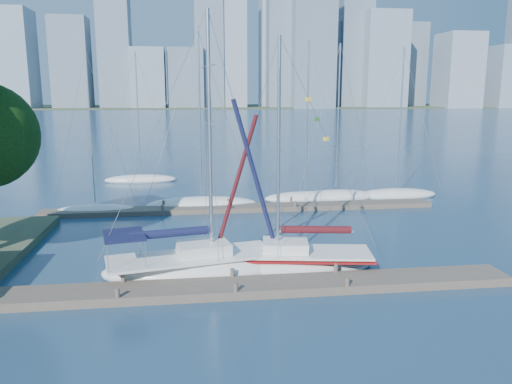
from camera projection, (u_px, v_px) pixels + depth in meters
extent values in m
plane|color=#182D4D|center=(234.00, 292.00, 22.59)|extent=(700.00, 700.00, 0.00)
cube|color=brown|center=(234.00, 288.00, 22.55)|extent=(26.00, 2.00, 0.40)
cube|color=brown|center=(242.00, 208.00, 38.37)|extent=(30.00, 1.80, 0.36)
cube|color=#38472D|center=(193.00, 107.00, 333.92)|extent=(800.00, 100.00, 1.50)
ellipsoid|color=white|center=(192.00, 270.00, 24.66)|extent=(9.17, 4.58, 1.54)
cube|color=white|center=(192.00, 256.00, 24.52)|extent=(8.49, 4.23, 0.12)
cube|color=white|center=(204.00, 248.00, 24.64)|extent=(2.79, 2.33, 0.56)
cylinder|color=silver|center=(210.00, 136.00, 23.71)|extent=(0.18, 0.18, 11.63)
cylinder|color=silver|center=(169.00, 235.00, 23.95)|extent=(4.09, 0.94, 0.10)
cylinder|color=#0F1433|center=(169.00, 233.00, 23.93)|extent=(3.83, 1.17, 0.41)
cube|color=#0F1433|center=(124.00, 235.00, 23.24)|extent=(2.30, 2.76, 0.08)
ellipsoid|color=white|center=(296.00, 264.00, 25.56)|extent=(8.44, 3.89, 1.43)
cube|color=white|center=(296.00, 252.00, 25.43)|extent=(7.82, 3.59, 0.11)
cube|color=white|center=(285.00, 246.00, 25.38)|extent=(2.52, 2.06, 0.52)
cylinder|color=silver|center=(279.00, 148.00, 24.42)|extent=(0.17, 0.17, 10.59)
cylinder|color=silver|center=(316.00, 231.00, 25.20)|extent=(3.82, 0.69, 0.10)
cylinder|color=#460F14|center=(316.00, 230.00, 25.18)|extent=(3.56, 0.93, 0.38)
cube|color=maroon|center=(296.00, 255.00, 25.46)|extent=(8.00, 3.72, 0.10)
ellipsoid|color=white|center=(96.00, 211.00, 37.55)|extent=(6.26, 2.60, 0.95)
cylinder|color=silver|center=(91.00, 129.00, 36.36)|extent=(0.10, 0.10, 10.93)
ellipsoid|color=white|center=(202.00, 204.00, 39.45)|extent=(9.04, 5.45, 1.23)
cylinder|color=silver|center=(200.00, 115.00, 38.08)|extent=(0.13, 0.13, 12.30)
ellipsoid|color=white|center=(306.00, 198.00, 42.02)|extent=(7.33, 4.24, 1.10)
cylinder|color=silver|center=(307.00, 116.00, 40.69)|extent=(0.12, 0.12, 12.07)
ellipsoid|color=white|center=(336.00, 197.00, 42.49)|extent=(7.48, 4.26, 1.16)
cylinder|color=silver|center=(338.00, 117.00, 41.19)|extent=(0.13, 0.13, 11.77)
ellipsoid|color=white|center=(396.00, 195.00, 43.28)|extent=(7.53, 4.64, 1.12)
cylinder|color=silver|center=(400.00, 118.00, 42.00)|extent=(0.12, 0.12, 11.61)
ellipsoid|color=white|center=(141.00, 180.00, 50.96)|extent=(7.35, 2.51, 1.06)
cylinder|color=silver|center=(138.00, 113.00, 49.65)|extent=(0.12, 0.12, 11.89)
cube|color=#859BAC|center=(20.00, 60.00, 281.31)|extent=(14.56, 23.42, 55.30)
cube|color=slate|center=(71.00, 64.00, 288.48)|extent=(20.63, 17.63, 51.93)
cube|color=#909DAC|center=(117.00, 81.00, 314.46)|extent=(15.62, 17.61, 32.81)
cube|color=#859BAC|center=(148.00, 79.00, 293.14)|extent=(19.57, 19.81, 34.97)
cube|color=slate|center=(186.00, 79.00, 297.55)|extent=(20.98, 16.86, 35.27)
cube|color=#909DAC|center=(228.00, 47.00, 299.83)|extent=(21.81, 14.99, 73.12)
cube|color=#859BAC|center=(274.00, 39.00, 317.20)|extent=(17.29, 17.46, 86.12)
cube|color=slate|center=(313.00, 51.00, 295.93)|extent=(24.83, 18.95, 67.72)
cube|color=#909DAC|center=(338.00, 66.00, 315.82)|extent=(13.24, 17.11, 51.83)
cube|color=#859BAC|center=(384.00, 60.00, 303.64)|extent=(25.52, 18.80, 57.48)
cube|color=slate|center=(411.00, 66.00, 336.94)|extent=(15.58, 17.52, 54.84)
cube|color=#909DAC|center=(458.00, 71.00, 310.24)|extent=(22.76, 23.94, 45.44)
cube|color=#859BAC|center=(503.00, 77.00, 314.88)|extent=(15.25, 21.38, 38.34)
cube|color=slate|center=(113.00, 11.00, 288.23)|extent=(18.14, 18.00, 111.75)
cube|color=slate|center=(208.00, 21.00, 296.11)|extent=(16.85, 18.00, 101.97)
cube|color=slate|center=(283.00, 11.00, 300.46)|extent=(19.33, 18.00, 115.56)
cube|color=slate|center=(354.00, 35.00, 308.73)|extent=(19.65, 18.00, 88.76)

